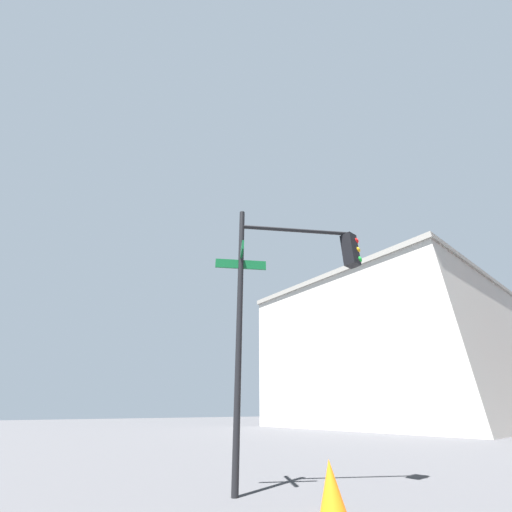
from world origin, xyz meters
TOP-DOWN VIEW (x-y plane):
  - traffic_signal_near at (-6.52, -6.13)m, footprint 1.96×2.88m
  - building_stucco at (-16.45, 18.85)m, footprint 17.20×22.00m
  - traffic_cone at (-5.65, -6.64)m, footprint 0.36×0.36m

SIDE VIEW (x-z plane):
  - traffic_cone at x=-5.65m, z-range 0.00..0.61m
  - traffic_signal_near at x=-6.52m, z-range 1.13..6.53m
  - building_stucco at x=-16.45m, z-range 0.01..11.19m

